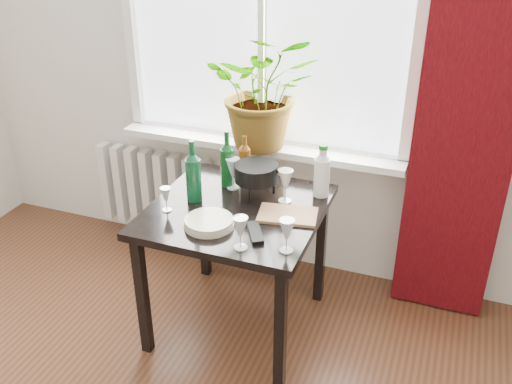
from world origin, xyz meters
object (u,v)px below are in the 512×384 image
at_px(wineglass_front_right, 240,233).
at_px(potted_plant, 265,91).
at_px(wineglass_far_right, 287,235).
at_px(bottle_amber, 245,158).
at_px(cleaning_bottle, 322,170).
at_px(wine_bottle_left, 193,171).
at_px(fondue_pot, 256,180).
at_px(cutting_board, 288,215).
at_px(wine_bottle_right, 227,158).
at_px(tv_remote, 255,233).
at_px(wineglass_back_left, 233,173).
at_px(wineglass_front_left, 166,199).
at_px(radiator, 155,189).
at_px(wineglass_back_center, 285,186).
at_px(table, 236,223).
at_px(plate_stack, 209,222).

bearing_deg(wineglass_front_right, potted_plant, 103.30).
bearing_deg(wineglass_far_right, bottle_amber, 125.86).
xyz_separation_m(cleaning_bottle, wineglass_front_right, (-0.20, -0.61, -0.06)).
xyz_separation_m(bottle_amber, wineglass_far_right, (0.43, -0.60, -0.05)).
xyz_separation_m(wine_bottle_left, fondue_pot, (0.28, 0.16, -0.08)).
xyz_separation_m(fondue_pot, cutting_board, (0.22, -0.16, -0.08)).
bearing_deg(wine_bottle_right, tv_remote, -53.00).
xyz_separation_m(wineglass_front_right, wineglass_far_right, (0.20, 0.05, 0.00)).
height_order(bottle_amber, wineglass_back_left, bottle_amber).
height_order(fondue_pot, tv_remote, fondue_pot).
height_order(potted_plant, cutting_board, potted_plant).
height_order(wine_bottle_right, wineglass_front_left, wine_bottle_right).
relative_size(radiator, wineglass_front_right, 4.97).
relative_size(bottle_amber, cutting_board, 0.93).
bearing_deg(wineglass_back_center, wine_bottle_right, 168.96).
bearing_deg(wineglass_back_left, potted_plant, 83.13).
distance_m(wineglass_front_left, tv_remote, 0.50).
height_order(cleaning_bottle, wineglass_front_right, cleaning_bottle).
bearing_deg(wine_bottle_right, table, -57.80).
relative_size(radiator, tv_remote, 4.35).
bearing_deg(wine_bottle_right, wineglass_front_right, -61.74).
bearing_deg(bottle_amber, potted_plant, 84.80).
bearing_deg(table, wineglass_back_left, 116.33).
xyz_separation_m(wineglass_front_left, tv_remote, (0.49, -0.05, -0.05)).
bearing_deg(table, wineglass_front_right, -64.46).
bearing_deg(wineglass_front_left, wineglass_far_right, -11.54).
height_order(cleaning_bottle, wineglass_front_left, cleaning_bottle).
relative_size(radiator, bottle_amber, 3.02).
relative_size(wine_bottle_right, fondue_pot, 1.23).
xyz_separation_m(table, wineglass_front_right, (0.16, -0.33, 0.17)).
height_order(wine_bottle_left, wineglass_front_left, wine_bottle_left).
height_order(wineglass_back_center, tv_remote, wineglass_back_center).
bearing_deg(wineglass_front_right, wine_bottle_right, 118.26).
distance_m(wineglass_far_right, cutting_board, 0.31).
bearing_deg(tv_remote, cleaning_bottle, 39.72).
relative_size(table, plate_stack, 3.54).
xyz_separation_m(potted_plant, wineglass_front_left, (-0.26, -0.71, -0.37)).
relative_size(potted_plant, cutting_board, 2.32).
bearing_deg(bottle_amber, wine_bottle_left, -116.75).
relative_size(wineglass_far_right, wineglass_back_center, 0.90).
distance_m(table, wineglass_far_right, 0.49).
bearing_deg(wineglass_front_left, plate_stack, -13.32).
height_order(wine_bottle_left, wineglass_far_right, wine_bottle_left).
bearing_deg(cleaning_bottle, table, -142.47).
bearing_deg(wineglass_back_left, wine_bottle_right, 149.85).
height_order(wineglass_far_right, tv_remote, wineglass_far_right).
height_order(radiator, wineglass_front_left, wineglass_front_left).
relative_size(plate_stack, fondue_pot, 0.94).
bearing_deg(cleaning_bottle, fondue_pot, -160.28).
xyz_separation_m(potted_plant, cutting_board, (0.32, -0.55, -0.43)).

